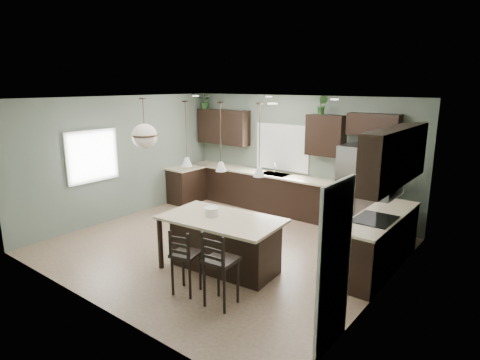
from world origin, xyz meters
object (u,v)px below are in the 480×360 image
object	(u,v)px
refrigerator	(362,190)
plant_back_left	(205,101)
serving_dish	(212,212)
bar_stool_center	(186,261)
bar_stool_right	(221,268)
kitchen_island	(222,244)

from	to	relation	value
refrigerator	plant_back_left	size ratio (longest dim) A/B	4.68
serving_dish	bar_stool_center	world-z (taller)	serving_dish
serving_dish	plant_back_left	distance (m)	4.92
serving_dish	bar_stool_center	size ratio (longest dim) A/B	0.24
bar_stool_right	plant_back_left	world-z (taller)	plant_back_left
kitchen_island	plant_back_left	bearing A→B (deg)	130.41
refrigerator	serving_dish	distance (m)	3.41
serving_dish	bar_stool_right	bearing A→B (deg)	-42.40
serving_dish	plant_back_left	xyz separation A→B (m)	(-3.20, 3.38, 1.60)
bar_stool_right	plant_back_left	distance (m)	6.21
kitchen_island	bar_stool_center	distance (m)	0.90
bar_stool_center	bar_stool_right	size ratio (longest dim) A/B	0.91
kitchen_island	refrigerator	bearing A→B (deg)	64.72
serving_dish	bar_stool_right	xyz separation A→B (m)	(0.90, -0.82, -0.43)
kitchen_island	serving_dish	world-z (taller)	serving_dish
bar_stool_right	refrigerator	bearing A→B (deg)	78.12
plant_back_left	serving_dish	bearing A→B (deg)	-46.57
kitchen_island	bar_stool_right	distance (m)	1.10
kitchen_island	bar_stool_right	size ratio (longest dim) A/B	1.76
refrigerator	bar_stool_center	size ratio (longest dim) A/B	1.81
kitchen_island	serving_dish	xyz separation A→B (m)	(-0.20, -0.02, 0.53)
plant_back_left	refrigerator	bearing A→B (deg)	-3.15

